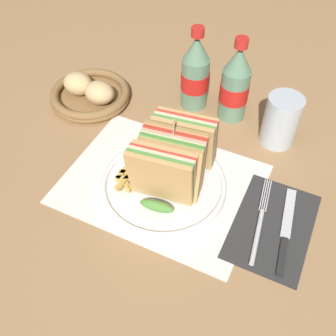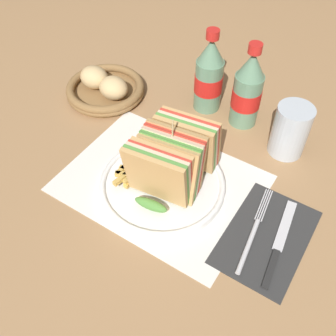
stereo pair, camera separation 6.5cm
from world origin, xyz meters
TOP-DOWN VIEW (x-y plane):
  - ground_plane at (0.00, 0.00)m, footprint 4.00×4.00m
  - placemat at (-0.01, 0.03)m, footprint 0.39×0.29m
  - plate_main at (-0.00, 0.02)m, footprint 0.25×0.25m
  - club_sandwich at (0.01, 0.04)m, footprint 0.13×0.19m
  - fries_pile at (-0.05, 0.00)m, footprint 0.07×0.10m
  - ketchup_blob at (-0.04, 0.04)m, footprint 0.04×0.03m
  - napkin at (0.22, 0.03)m, footprint 0.14×0.21m
  - fork at (0.20, 0.01)m, footprint 0.04×0.20m
  - knife at (0.25, 0.02)m, footprint 0.04×0.19m
  - coke_bottle_near at (-0.05, 0.29)m, footprint 0.07×0.07m
  - coke_bottle_far at (0.05, 0.29)m, footprint 0.07×0.07m
  - glass_near at (0.17, 0.25)m, footprint 0.08×0.08m
  - bread_basket at (-0.28, 0.19)m, footprint 0.19×0.19m

SIDE VIEW (x-z plane):
  - ground_plane at x=0.00m, z-range 0.00..0.00m
  - placemat at x=-0.01m, z-range 0.00..0.00m
  - napkin at x=0.22m, z-range 0.00..0.00m
  - knife at x=0.25m, z-range 0.00..0.01m
  - fork at x=0.20m, z-range 0.00..0.01m
  - plate_main at x=0.00m, z-range 0.00..0.02m
  - bread_basket at x=-0.28m, z-range -0.01..0.05m
  - ketchup_blob at x=-0.04m, z-range 0.02..0.03m
  - fries_pile at x=-0.05m, z-range 0.02..0.04m
  - glass_near at x=0.17m, z-range -0.01..0.11m
  - club_sandwich at x=0.01m, z-range 0.00..0.16m
  - coke_bottle_near at x=-0.05m, z-range -0.01..0.19m
  - coke_bottle_far at x=0.05m, z-range -0.01..0.19m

